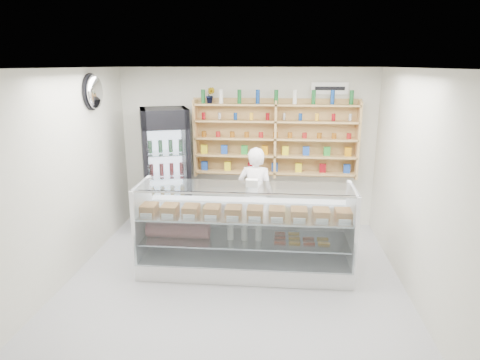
# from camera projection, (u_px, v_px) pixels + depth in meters

# --- Properties ---
(room) EXTENTS (5.00, 5.00, 5.00)m
(room) POSITION_uv_depth(u_px,v_px,m) (232.00, 186.00, 5.24)
(room) COLOR #9B9B9F
(room) RESTS_ON ground
(display_counter) EXTENTS (2.93, 0.87, 1.27)m
(display_counter) POSITION_uv_depth(u_px,v_px,m) (245.00, 248.00, 5.99)
(display_counter) COLOR white
(display_counter) RESTS_ON floor
(shop_worker) EXTENTS (0.62, 0.45, 1.58)m
(shop_worker) POSITION_uv_depth(u_px,v_px,m) (255.00, 195.00, 6.94)
(shop_worker) COLOR white
(shop_worker) RESTS_ON floor
(drinks_cooler) EXTENTS (0.97, 0.96, 2.14)m
(drinks_cooler) POSITION_uv_depth(u_px,v_px,m) (166.00, 170.00, 7.38)
(drinks_cooler) COLOR black
(drinks_cooler) RESTS_ON floor
(wall_shelving) EXTENTS (2.84, 0.28, 1.33)m
(wall_shelving) POSITION_uv_depth(u_px,v_px,m) (275.00, 139.00, 7.40)
(wall_shelving) COLOR tan
(wall_shelving) RESTS_ON back_wall
(potted_plant) EXTENTS (0.16, 0.14, 0.27)m
(potted_plant) POSITION_uv_depth(u_px,v_px,m) (210.00, 95.00, 7.30)
(potted_plant) COLOR #1E6626
(potted_plant) RESTS_ON wall_shelving
(security_mirror) EXTENTS (0.15, 0.50, 0.50)m
(security_mirror) POSITION_uv_depth(u_px,v_px,m) (95.00, 92.00, 6.31)
(security_mirror) COLOR silver
(security_mirror) RESTS_ON left_wall
(wall_sign) EXTENTS (0.62, 0.03, 0.20)m
(wall_sign) POSITION_uv_depth(u_px,v_px,m) (330.00, 88.00, 7.22)
(wall_sign) COLOR white
(wall_sign) RESTS_ON back_wall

